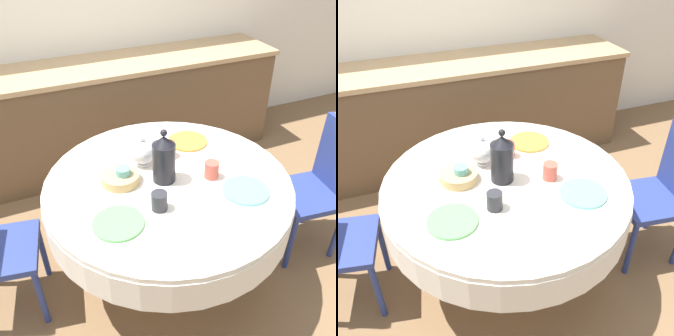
# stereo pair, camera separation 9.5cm
# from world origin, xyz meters

# --- Properties ---
(ground_plane) EXTENTS (12.00, 12.00, 0.00)m
(ground_plane) POSITION_xyz_m (0.00, 0.00, 0.00)
(ground_plane) COLOR brown
(wall_back) EXTENTS (7.00, 0.05, 2.60)m
(wall_back) POSITION_xyz_m (0.00, 1.82, 1.30)
(wall_back) COLOR silver
(wall_back) RESTS_ON ground_plane
(kitchen_counter) EXTENTS (3.24, 0.64, 0.94)m
(kitchen_counter) POSITION_xyz_m (0.00, 1.48, 0.47)
(kitchen_counter) COLOR brown
(kitchen_counter) RESTS_ON ground_plane
(dining_table) EXTENTS (1.37, 1.37, 0.77)m
(dining_table) POSITION_xyz_m (0.00, 0.00, 0.65)
(dining_table) COLOR tan
(dining_table) RESTS_ON ground_plane
(chair_left) EXTENTS (0.45, 0.45, 0.94)m
(chair_left) POSITION_xyz_m (1.02, -0.13, 0.52)
(chair_left) COLOR navy
(chair_left) RESTS_ON ground_plane
(plate_near_left) EXTENTS (0.25, 0.25, 0.01)m
(plate_near_left) POSITION_xyz_m (-0.36, -0.22, 0.78)
(plate_near_left) COLOR #5BA85B
(plate_near_left) RESTS_ON dining_table
(cup_near_left) EXTENTS (0.08, 0.08, 0.10)m
(cup_near_left) POSITION_xyz_m (-0.14, -0.20, 0.82)
(cup_near_left) COLOR #28282D
(cup_near_left) RESTS_ON dining_table
(plate_near_right) EXTENTS (0.25, 0.25, 0.01)m
(plate_near_right) POSITION_xyz_m (0.33, -0.26, 0.78)
(plate_near_right) COLOR #60BCB7
(plate_near_right) RESTS_ON dining_table
(cup_near_right) EXTENTS (0.08, 0.08, 0.10)m
(cup_near_right) POSITION_xyz_m (0.23, -0.07, 0.82)
(cup_near_right) COLOR #CC4C3D
(cup_near_right) RESTS_ON dining_table
(plate_far_left) EXTENTS (0.25, 0.25, 0.01)m
(plate_far_left) POSITION_xyz_m (-0.31, 0.28, 0.78)
(plate_far_left) COLOR white
(plate_far_left) RESTS_ON dining_table
(cup_far_left) EXTENTS (0.08, 0.08, 0.10)m
(cup_far_left) POSITION_xyz_m (-0.23, 0.08, 0.82)
(cup_far_left) COLOR #5BA39E
(cup_far_left) RESTS_ON dining_table
(plate_far_right) EXTENTS (0.25, 0.25, 0.01)m
(plate_far_right) POSITION_xyz_m (0.28, 0.32, 0.78)
(plate_far_right) COLOR orange
(plate_far_right) RESTS_ON dining_table
(cup_far_right) EXTENTS (0.08, 0.08, 0.10)m
(cup_far_right) POSITION_xyz_m (0.10, 0.22, 0.82)
(cup_far_right) COLOR #CC4C3D
(cup_far_right) RESTS_ON dining_table
(coffee_carafe) EXTENTS (0.13, 0.13, 0.31)m
(coffee_carafe) POSITION_xyz_m (-0.02, 0.01, 0.91)
(coffee_carafe) COLOR black
(coffee_carafe) RESTS_ON dining_table
(teapot) EXTENTS (0.20, 0.14, 0.19)m
(teapot) POSITION_xyz_m (-0.07, 0.20, 0.85)
(teapot) COLOR white
(teapot) RESTS_ON dining_table
(bread_basket) EXTENTS (0.21, 0.21, 0.05)m
(bread_basket) POSITION_xyz_m (-0.24, 0.09, 0.80)
(bread_basket) COLOR tan
(bread_basket) RESTS_ON dining_table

